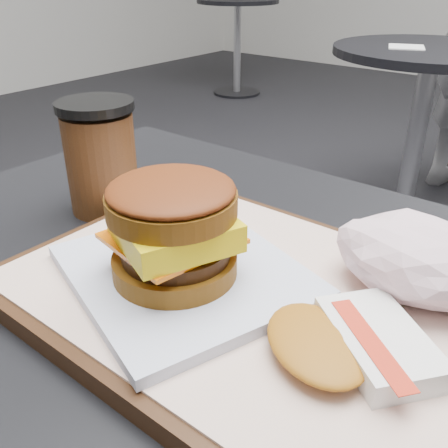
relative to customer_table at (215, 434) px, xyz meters
The scene contains 9 objects.
customer_table is the anchor object (origin of this frame).
serving_tray 0.20m from the customer_table, ahead, with size 0.38×0.28×0.02m.
breakfast_sandwich 0.25m from the customer_table, 108.72° to the right, with size 0.23×0.22×0.09m.
hash_brown 0.26m from the customer_table, ahead, with size 0.14×0.13×0.02m.
crumpled_wrapper 0.29m from the customer_table, 28.98° to the left, with size 0.13×0.10×0.06m, color white, non-canonical shape.
coffee_cup 0.32m from the customer_table, 166.66° to the left, with size 0.08×0.08×0.12m.
neighbor_table 1.69m from the customer_table, 101.98° to the left, with size 0.70×0.70×0.75m.
napkin 1.64m from the customer_table, 104.88° to the left, with size 0.12×0.12×0.00m, color white.
bg_table_mid 4.00m from the customer_table, 126.87° to the left, with size 0.66×0.66×0.75m.
Camera 1 is at (0.23, -0.27, 1.02)m, focal length 40.00 mm.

